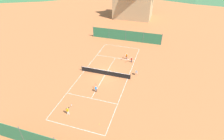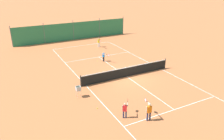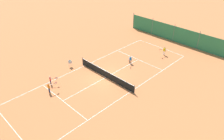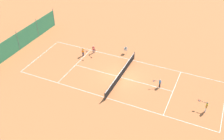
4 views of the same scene
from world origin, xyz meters
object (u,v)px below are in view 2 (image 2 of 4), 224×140
(player_far_service, at_px, (104,56))
(tennis_ball_service_box, at_px, (98,61))
(tennis_ball_by_net_left, at_px, (97,108))
(ball_hopper, at_px, (78,89))
(player_near_baseline, at_px, (125,109))
(player_far_baseline, at_px, (149,110))
(player_near_service, at_px, (99,42))
(tennis_ball_alley_right, at_px, (65,51))
(tennis_net, at_px, (127,72))

(player_far_service, bearing_deg, tennis_ball_service_box, -33.99)
(tennis_ball_by_net_left, distance_m, ball_hopper, 2.38)
(tennis_ball_service_box, bearing_deg, player_near_baseline, 75.16)
(player_far_baseline, height_order, tennis_ball_service_box, player_far_baseline)
(player_far_baseline, bearing_deg, tennis_ball_service_box, -98.01)
(player_far_baseline, xyz_separation_m, ball_hopper, (2.97, -4.99, -0.09))
(player_near_service, xyz_separation_m, tennis_ball_by_net_left, (6.47, 13.92, -0.72))
(player_far_service, distance_m, tennis_ball_by_net_left, 9.69)
(player_far_baseline, height_order, tennis_ball_alley_right, player_far_baseline)
(player_near_service, distance_m, tennis_ball_service_box, 5.63)
(player_near_service, height_order, ball_hopper, player_near_service)
(player_far_baseline, height_order, player_near_service, player_near_service)
(tennis_net, bearing_deg, player_far_baseline, 70.33)
(player_near_service, bearing_deg, ball_hopper, 58.93)
(player_near_baseline, bearing_deg, player_near_service, -108.55)
(tennis_net, bearing_deg, tennis_ball_service_box, -82.29)
(player_far_service, relative_size, tennis_ball_alley_right, 16.85)
(tennis_net, height_order, ball_hopper, tennis_net)
(player_near_service, relative_size, tennis_ball_alley_right, 19.58)
(player_far_service, bearing_deg, player_far_baseline, 78.82)
(player_far_baseline, distance_m, player_near_baseline, 1.53)
(player_near_service, relative_size, tennis_ball_by_net_left, 19.58)
(tennis_ball_alley_right, bearing_deg, player_near_baseline, 87.52)
(player_far_baseline, distance_m, tennis_ball_alley_right, 17.10)
(tennis_net, height_order, tennis_ball_alley_right, tennis_net)
(tennis_ball_alley_right, bearing_deg, player_far_service, 115.13)
(player_near_baseline, bearing_deg, ball_hopper, -66.38)
(player_near_baseline, relative_size, tennis_ball_by_net_left, 17.16)
(tennis_ball_by_net_left, height_order, tennis_ball_alley_right, same)
(tennis_ball_service_box, relative_size, tennis_ball_by_net_left, 1.00)
(player_far_service, height_order, tennis_ball_by_net_left, player_far_service)
(player_far_service, height_order, tennis_ball_service_box, player_far_service)
(player_far_baseline, bearing_deg, player_far_service, -101.18)
(tennis_ball_service_box, height_order, tennis_ball_by_net_left, same)
(tennis_ball_alley_right, bearing_deg, player_near_service, 175.10)
(tennis_ball_service_box, distance_m, tennis_ball_by_net_left, 9.77)
(player_far_service, distance_m, player_near_service, 5.73)
(player_near_baseline, height_order, ball_hopper, player_near_baseline)
(tennis_ball_alley_right, bearing_deg, tennis_ball_by_net_left, 82.48)
(tennis_ball_service_box, relative_size, ball_hopper, 0.07)
(tennis_net, bearing_deg, player_near_baseline, 57.68)
(tennis_ball_alley_right, bearing_deg, tennis_net, 105.04)
(tennis_net, bearing_deg, tennis_ball_alley_right, -74.96)
(player_far_service, height_order, player_near_service, player_near_service)
(player_near_baseline, height_order, tennis_ball_by_net_left, player_near_baseline)
(player_far_baseline, xyz_separation_m, player_near_baseline, (1.20, -0.94, -0.08))
(player_near_service, bearing_deg, player_far_baseline, 76.25)
(player_near_service, bearing_deg, tennis_net, 80.24)
(player_near_baseline, height_order, player_near_service, player_near_service)
(player_near_baseline, bearing_deg, tennis_ball_by_net_left, -56.77)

